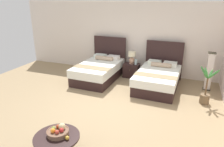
% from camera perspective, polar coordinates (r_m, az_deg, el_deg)
% --- Properties ---
extents(ground_plane, '(9.71, 9.82, 0.02)m').
position_cam_1_polar(ground_plane, '(5.75, -1.68, -9.37)').
color(ground_plane, '#9C835E').
extents(wall_back, '(9.71, 0.12, 2.71)m').
position_cam_1_polar(wall_back, '(8.11, 6.84, 9.41)').
color(wall_back, silver).
rests_on(wall_back, ground).
extents(bed_near_window, '(1.34, 2.13, 1.39)m').
position_cam_1_polar(bed_near_window, '(7.62, -3.43, 0.97)').
color(bed_near_window, black).
rests_on(bed_near_window, ground).
extents(bed_near_corner, '(1.34, 2.09, 1.37)m').
position_cam_1_polar(bed_near_corner, '(7.06, 12.40, -1.10)').
color(bed_near_corner, black).
rests_on(bed_near_corner, ground).
extents(nightstand, '(0.56, 0.41, 0.52)m').
position_cam_1_polar(nightstand, '(7.84, 5.25, 0.85)').
color(nightstand, black).
rests_on(nightstand, ground).
extents(table_lamp, '(0.27, 0.27, 0.45)m').
position_cam_1_polar(table_lamp, '(7.71, 5.42, 4.55)').
color(table_lamp, tan).
rests_on(table_lamp, nightstand).
extents(vase, '(0.09, 0.09, 0.20)m').
position_cam_1_polar(vase, '(7.66, 6.47, 3.13)').
color(vase, '#ADC6C9').
rests_on(vase, nightstand).
extents(coffee_table, '(0.83, 0.83, 0.44)m').
position_cam_1_polar(coffee_table, '(4.14, -14.66, -17.33)').
color(coffee_table, black).
rests_on(coffee_table, ground).
extents(fruit_bowl, '(0.41, 0.41, 0.20)m').
position_cam_1_polar(fruit_bowl, '(4.08, -14.40, -14.98)').
color(fruit_bowl, brown).
rests_on(fruit_bowl, coffee_table).
extents(loose_apple, '(0.07, 0.07, 0.07)m').
position_cam_1_polar(loose_apple, '(3.94, -12.06, -16.70)').
color(loose_apple, gold).
rests_on(loose_apple, coffee_table).
extents(floor_lamp_corner, '(0.22, 0.22, 1.22)m').
position_cam_1_polar(floor_lamp_corner, '(7.31, 24.87, 0.51)').
color(floor_lamp_corner, '#2F2C1F').
rests_on(floor_lamp_corner, ground).
extents(potted_palm, '(0.52, 0.50, 1.09)m').
position_cam_1_polar(potted_palm, '(6.37, 24.06, -4.53)').
color(potted_palm, brown).
rests_on(potted_palm, ground).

